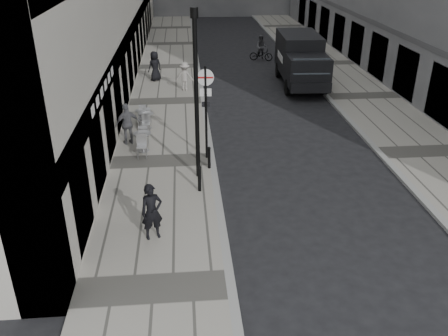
% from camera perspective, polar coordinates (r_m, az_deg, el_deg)
% --- Properties ---
extents(sidewalk, '(4.00, 60.00, 0.12)m').
position_cam_1_polar(sidewalk, '(26.24, -6.94, 7.90)').
color(sidewalk, gray).
rests_on(sidewalk, ground).
extents(far_sidewalk, '(4.00, 60.00, 0.12)m').
position_cam_1_polar(far_sidewalk, '(28.07, 16.35, 8.25)').
color(far_sidewalk, gray).
rests_on(far_sidewalk, ground).
extents(walking_man, '(0.74, 0.60, 1.75)m').
position_cam_1_polar(walking_man, '(13.98, -8.67, -5.24)').
color(walking_man, black).
rests_on(walking_man, sidewalk).
extents(sign_post, '(0.64, 0.12, 3.73)m').
position_cam_1_polar(sign_post, '(18.36, -2.20, 8.08)').
color(sign_post, black).
rests_on(sign_post, sidewalk).
extents(lamppost, '(0.27, 0.27, 6.04)m').
position_cam_1_polar(lamppost, '(16.52, -3.37, 9.51)').
color(lamppost, black).
rests_on(lamppost, sidewalk).
extents(bollard_near, '(0.12, 0.12, 0.91)m').
position_cam_1_polar(bollard_near, '(16.54, -2.97, -1.36)').
color(bollard_near, black).
rests_on(bollard_near, sidewalk).
extents(bollard_far, '(0.11, 0.11, 0.83)m').
position_cam_1_polar(bollard_far, '(18.18, -1.80, 1.19)').
color(bollard_far, black).
rests_on(bollard_far, sidewalk).
extents(panel_van, '(2.58, 6.30, 2.91)m').
position_cam_1_polar(panel_van, '(29.44, 9.21, 12.97)').
color(panel_van, black).
rests_on(panel_van, ground).
extents(cyclist, '(1.78, 1.08, 1.81)m').
position_cam_1_polar(cyclist, '(35.39, 4.50, 13.87)').
color(cyclist, black).
rests_on(cyclist, ground).
extents(pedestrian_a, '(1.14, 0.84, 1.80)m').
position_cam_1_polar(pedestrian_a, '(20.61, -11.53, 5.22)').
color(pedestrian_a, slate).
rests_on(pedestrian_a, sidewalk).
extents(pedestrian_b, '(1.15, 0.83, 1.61)m').
position_cam_1_polar(pedestrian_b, '(27.84, -4.75, 10.93)').
color(pedestrian_b, '#A8A29B').
rests_on(pedestrian_b, sidewalk).
extents(pedestrian_c, '(1.05, 0.97, 1.80)m').
position_cam_1_polar(pedestrian_c, '(29.98, -8.31, 12.04)').
color(pedestrian_c, black).
rests_on(pedestrian_c, sidewalk).
extents(cafe_table_near, '(0.68, 1.53, 0.87)m').
position_cam_1_polar(cafe_table_near, '(22.30, -9.30, 5.77)').
color(cafe_table_near, '#AEAFB1').
rests_on(cafe_table_near, sidewalk).
extents(cafe_table_mid, '(0.74, 1.67, 0.95)m').
position_cam_1_polar(cafe_table_mid, '(19.89, -9.75, 3.29)').
color(cafe_table_mid, '#A5A5A7').
rests_on(cafe_table_mid, sidewalk).
extents(cafe_table_far, '(0.64, 1.44, 0.82)m').
position_cam_1_polar(cafe_table_far, '(22.88, -9.79, 6.19)').
color(cafe_table_far, silver).
rests_on(cafe_table_far, sidewalk).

